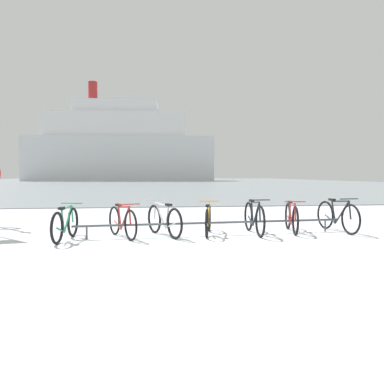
{
  "coord_description": "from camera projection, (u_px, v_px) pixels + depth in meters",
  "views": [
    {
      "loc": [
        -0.66,
        -6.17,
        1.36
      ],
      "look_at": [
        0.73,
        5.02,
        0.85
      ],
      "focal_mm": 36.69,
      "sensor_mm": 36.0,
      "label": 1
    }
  ],
  "objects": [
    {
      "name": "bicycle_6",
      "position": [
        337.0,
        216.0,
        9.27
      ],
      "size": [
        0.46,
        1.72,
        0.82
      ],
      "color": "black",
      "rests_on": "ground"
    },
    {
      "name": "bicycle_4",
      "position": [
        254.0,
        218.0,
        8.92
      ],
      "size": [
        0.46,
        1.73,
        0.82
      ],
      "color": "black",
      "rests_on": "ground"
    },
    {
      "name": "bike_rack",
      "position": [
        214.0,
        223.0,
        8.74
      ],
      "size": [
        6.08,
        0.56,
        0.31
      ],
      "color": "#4C5156",
      "rests_on": "ground"
    },
    {
      "name": "bicycle_3",
      "position": [
        208.0,
        220.0,
        8.85
      ],
      "size": [
        0.52,
        1.63,
        0.74
      ],
      "color": "black",
      "rests_on": "ground"
    },
    {
      "name": "bicycle_1",
      "position": [
        122.0,
        222.0,
        8.39
      ],
      "size": [
        0.72,
        1.48,
        0.76
      ],
      "color": "black",
      "rests_on": "ground"
    },
    {
      "name": "ground",
      "position": [
        148.0,
        183.0,
        59.69
      ],
      "size": [
        80.0,
        132.0,
        0.08
      ],
      "color": "silver"
    },
    {
      "name": "bicycle_2",
      "position": [
        164.0,
        220.0,
        8.62
      ],
      "size": [
        0.74,
        1.55,
        0.77
      ],
      "color": "black",
      "rests_on": "ground"
    },
    {
      "name": "bicycle_0",
      "position": [
        65.0,
        224.0,
        8.07
      ],
      "size": [
        0.46,
        1.58,
        0.75
      ],
      "color": "black",
      "rests_on": "ground"
    },
    {
      "name": "bicycle_5",
      "position": [
        291.0,
        218.0,
        9.21
      ],
      "size": [
        0.5,
        1.63,
        0.76
      ],
      "color": "black",
      "rests_on": "ground"
    },
    {
      "name": "ferry_ship",
      "position": [
        120.0,
        148.0,
        80.61
      ],
      "size": [
        38.27,
        13.29,
        20.18
      ],
      "color": "silver",
      "rests_on": "ground"
    }
  ]
}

